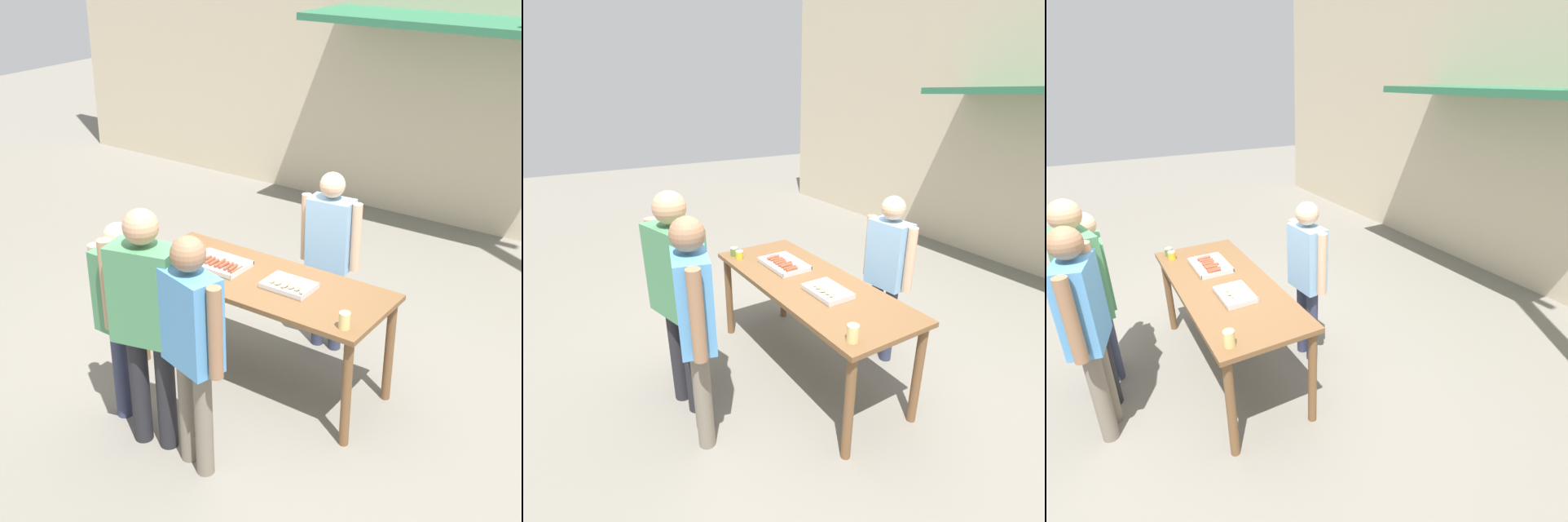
{
  "view_description": "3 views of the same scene",
  "coord_description": "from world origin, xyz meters",
  "views": [
    {
      "loc": [
        2.82,
        -4.02,
        3.39
      ],
      "look_at": [
        0.0,
        0.0,
        1.05
      ],
      "focal_mm": 50.0,
      "sensor_mm": 36.0,
      "label": 1
    },
    {
      "loc": [
        2.53,
        -1.82,
        2.37
      ],
      "look_at": [
        -0.4,
        -0.0,
        0.95
      ],
      "focal_mm": 28.0,
      "sensor_mm": 36.0,
      "label": 2
    },
    {
      "loc": [
        3.09,
        -0.95,
        2.55
      ],
      "look_at": [
        0.18,
        0.73,
        1.03
      ],
      "focal_mm": 28.0,
      "sensor_mm": 36.0,
      "label": 3
    }
  ],
  "objects": [
    {
      "name": "condiment_jar_ketchup",
      "position": [
        -0.78,
        -0.27,
        0.94
      ],
      "size": [
        0.07,
        0.07,
        0.08
      ],
      "color": "gold",
      "rests_on": "serving_table"
    },
    {
      "name": "food_tray_buns",
      "position": [
        0.26,
        -0.0,
        0.92
      ],
      "size": [
        0.37,
        0.26,
        0.05
      ],
      "color": "silver",
      "rests_on": "serving_table"
    },
    {
      "name": "condiment_jar_mustard",
      "position": [
        -0.88,
        -0.28,
        0.94
      ],
      "size": [
        0.07,
        0.07,
        0.08
      ],
      "color": "#567A38",
      "rests_on": "serving_table"
    },
    {
      "name": "building_facade_back",
      "position": [
        0.0,
        3.98,
        2.26
      ],
      "size": [
        12.0,
        1.11,
        4.5
      ],
      "color": "beige",
      "rests_on": "ground"
    },
    {
      "name": "food_tray_sausages",
      "position": [
        -0.4,
        -0.0,
        0.91
      ],
      "size": [
        0.45,
        0.31,
        0.04
      ],
      "color": "silver",
      "rests_on": "serving_table"
    },
    {
      "name": "person_customer_waiting_in_line",
      "position": [
        -0.16,
        -1.07,
        1.05
      ],
      "size": [
        0.63,
        0.35,
        1.77
      ],
      "rotation": [
        0.0,
        0.0,
        3.4
      ],
      "color": "#232328",
      "rests_on": "ground"
    },
    {
      "name": "person_customer_holding_hotdog",
      "position": [
        -0.47,
        -0.98,
        0.94
      ],
      "size": [
        0.58,
        0.22,
        1.57
      ],
      "rotation": [
        0.0,
        0.0,
        3.13
      ],
      "color": "#333851",
      "rests_on": "ground"
    },
    {
      "name": "serving_table",
      "position": [
        0.0,
        0.0,
        0.78
      ],
      "size": [
        2.03,
        0.79,
        0.9
      ],
      "color": "brown",
      "rests_on": "ground"
    },
    {
      "name": "person_server_behind_table",
      "position": [
        0.18,
        0.73,
        0.95
      ],
      "size": [
        0.52,
        0.23,
        1.58
      ],
      "rotation": [
        0.0,
        0.0,
        0.09
      ],
      "color": "#333851",
      "rests_on": "ground"
    },
    {
      "name": "person_customer_with_cup",
      "position": [
        0.24,
        -1.09,
        1.02
      ],
      "size": [
        0.57,
        0.32,
        1.7
      ],
      "rotation": [
        0.0,
        0.0,
        2.88
      ],
      "color": "#756B5B",
      "rests_on": "ground"
    },
    {
      "name": "ground_plane",
      "position": [
        0.0,
        0.0,
        0.0
      ],
      "size": [
        24.0,
        24.0,
        0.0
      ],
      "primitive_type": "plane",
      "color": "slate"
    },
    {
      "name": "beer_cup",
      "position": [
        0.88,
        -0.28,
        0.96
      ],
      "size": [
        0.08,
        0.08,
        0.12
      ],
      "color": "#DBC67A",
      "rests_on": "serving_table"
    }
  ]
}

